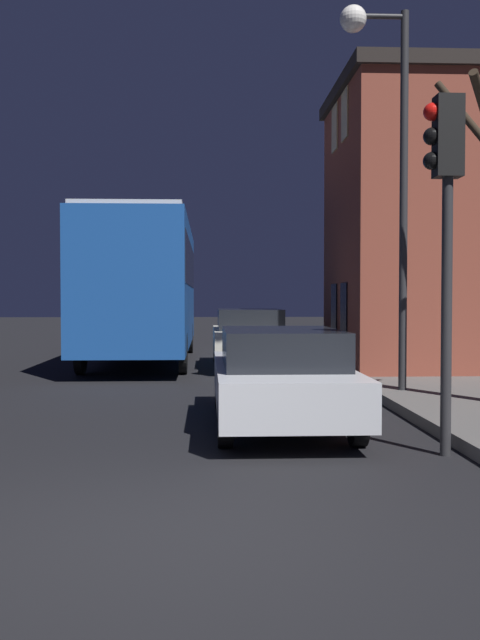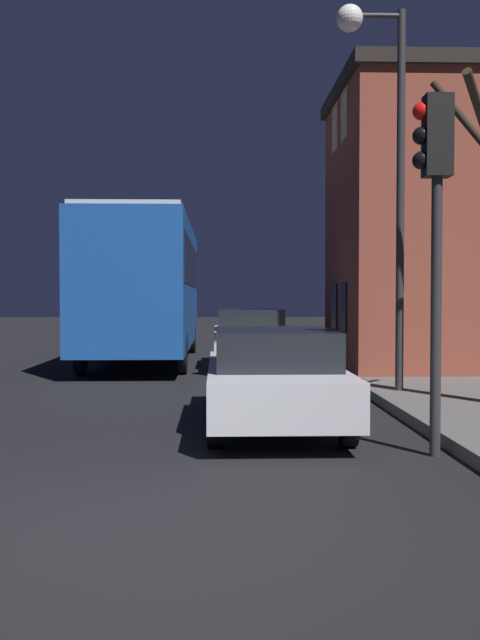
{
  "view_description": "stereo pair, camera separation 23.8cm",
  "coord_description": "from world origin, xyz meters",
  "px_view_note": "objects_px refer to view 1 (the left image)",
  "views": [
    {
      "loc": [
        0.3,
        -5.35,
        1.78
      ],
      "look_at": [
        1.07,
        11.62,
        1.24
      ],
      "focal_mm": 40.0,
      "sensor_mm": 36.0,
      "label": 1
    },
    {
      "loc": [
        0.53,
        -5.36,
        1.78
      ],
      "look_at": [
        1.07,
        11.62,
        1.24
      ],
      "focal_mm": 40.0,
      "sensor_mm": 36.0,
      "label": 2
    }
  ],
  "objects_px": {
    "traffic_light": "(445,198)",
    "bus": "(144,280)",
    "streetlamp": "(382,120)",
    "car_mid_lane": "(249,337)",
    "car_near_lane": "(280,375)"
  },
  "relations": [
    {
      "from": "streetlamp",
      "to": "bus",
      "type": "height_order",
      "value": "streetlamp"
    },
    {
      "from": "traffic_light",
      "to": "car_near_lane",
      "type": "relative_size",
      "value": 0.87
    },
    {
      "from": "car_mid_lane",
      "to": "car_near_lane",
      "type": "bearing_deg",
      "value": -90.35
    },
    {
      "from": "bus",
      "to": "car_near_lane",
      "type": "relative_size",
      "value": 2.13
    },
    {
      "from": "streetlamp",
      "to": "car_mid_lane",
      "type": "xyz_separation_m",
      "value": [
        -1.97,
        5.8,
        -4.06
      ]
    },
    {
      "from": "bus",
      "to": "streetlamp",
      "type": "bearing_deg",
      "value": -57.47
    },
    {
      "from": "traffic_light",
      "to": "bus",
      "type": "relative_size",
      "value": 0.41
    },
    {
      "from": "car_near_lane",
      "to": "car_mid_lane",
      "type": "relative_size",
      "value": 1.0
    },
    {
      "from": "traffic_light",
      "to": "bus",
      "type": "xyz_separation_m",
      "value": [
        -4.39,
        11.91,
        -0.62
      ]
    },
    {
      "from": "streetlamp",
      "to": "traffic_light",
      "type": "xyz_separation_m",
      "value": [
        -0.38,
        -4.44,
        -1.95
      ]
    },
    {
      "from": "streetlamp",
      "to": "car_mid_lane",
      "type": "relative_size",
      "value": 1.44
    },
    {
      "from": "streetlamp",
      "to": "car_near_lane",
      "type": "relative_size",
      "value": 1.44
    },
    {
      "from": "traffic_light",
      "to": "streetlamp",
      "type": "bearing_deg",
      "value": 85.11
    },
    {
      "from": "traffic_light",
      "to": "car_near_lane",
      "type": "height_order",
      "value": "traffic_light"
    },
    {
      "from": "streetlamp",
      "to": "car_mid_lane",
      "type": "distance_m",
      "value": 7.35
    }
  ]
}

